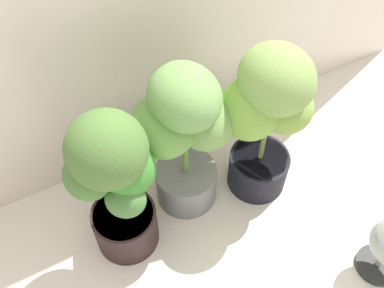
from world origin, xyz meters
name	(u,v)px	position (x,y,z in m)	size (l,w,h in m)	color
ground_plane	(243,285)	(0.00, 0.00, 0.00)	(8.00, 8.00, 0.00)	silver
potted_plant_back_center	(184,133)	(0.00, 0.50, 0.45)	(0.46, 0.38, 0.78)	slate
potted_plant_back_left	(115,184)	(-0.33, 0.42, 0.43)	(0.40, 0.39, 0.78)	#2F1F1F
potted_plant_back_right	(266,116)	(0.32, 0.41, 0.47)	(0.46, 0.38, 0.81)	black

